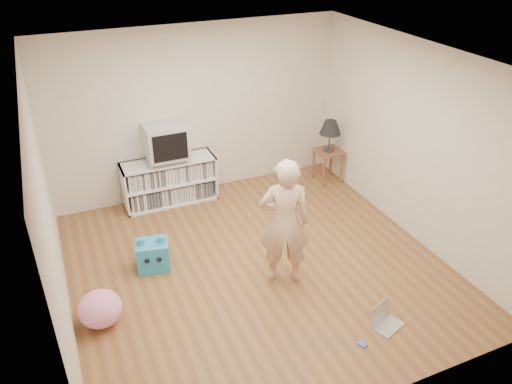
{
  "coord_description": "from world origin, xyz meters",
  "views": [
    {
      "loc": [
        -2.03,
        -4.63,
        3.93
      ],
      "look_at": [
        0.16,
        0.4,
        0.84
      ],
      "focal_mm": 35.0,
      "sensor_mm": 36.0,
      "label": 1
    }
  ],
  "objects": [
    {
      "name": "ground",
      "position": [
        0.0,
        0.0,
        0.0
      ],
      "size": [
        4.5,
        4.5,
        0.0
      ],
      "primitive_type": "plane",
      "color": "brown",
      "rests_on": "ground"
    },
    {
      "name": "walls",
      "position": [
        0.0,
        0.0,
        1.3
      ],
      "size": [
        4.52,
        4.52,
        2.6
      ],
      "color": "silver",
      "rests_on": "ground"
    },
    {
      "name": "ceiling",
      "position": [
        0.0,
        0.0,
        2.6
      ],
      "size": [
        4.5,
        4.5,
        0.01
      ],
      "primitive_type": "cube",
      "color": "white",
      "rests_on": "walls"
    },
    {
      "name": "media_unit",
      "position": [
        -0.57,
        2.04,
        0.35
      ],
      "size": [
        1.4,
        0.45,
        0.7
      ],
      "color": "white",
      "rests_on": "ground"
    },
    {
      "name": "dvd_deck",
      "position": [
        -0.57,
        2.02,
        0.73
      ],
      "size": [
        0.45,
        0.35,
        0.07
      ],
      "primitive_type": "cube",
      "color": "gray",
      "rests_on": "media_unit"
    },
    {
      "name": "crt_tv",
      "position": [
        -0.57,
        2.02,
        1.02
      ],
      "size": [
        0.6,
        0.53,
        0.5
      ],
      "color": "#B2B2B8",
      "rests_on": "dvd_deck"
    },
    {
      "name": "side_table",
      "position": [
        1.99,
        1.65,
        0.42
      ],
      "size": [
        0.42,
        0.42,
        0.55
      ],
      "color": "brown",
      "rests_on": "ground"
    },
    {
      "name": "table_lamp",
      "position": [
        1.99,
        1.65,
        0.94
      ],
      "size": [
        0.34,
        0.34,
        0.52
      ],
      "color": "#333333",
      "rests_on": "side_table"
    },
    {
      "name": "person",
      "position": [
        0.2,
        -0.34,
        0.81
      ],
      "size": [
        0.69,
        0.58,
        1.61
      ],
      "primitive_type": "imported",
      "rotation": [
        0.0,
        0.0,
        2.76
      ],
      "color": "#DAB095",
      "rests_on": "ground"
    },
    {
      "name": "laptop",
      "position": [
        0.86,
        -1.48,
        0.06
      ],
      "size": [
        0.4,
        0.36,
        0.23
      ],
      "rotation": [
        0.0,
        0.0,
        0.33
      ],
      "color": "silver",
      "rests_on": "ground"
    },
    {
      "name": "playing_cards",
      "position": [
        0.47,
        -1.65,
        0.01
      ],
      "size": [
        0.09,
        0.1,
        0.02
      ],
      "primitive_type": "cube",
      "rotation": [
        0.0,
        0.0,
        0.29
      ],
      "color": "#4A6DC7",
      "rests_on": "ground"
    },
    {
      "name": "plush_blue",
      "position": [
        -1.2,
        0.49,
        0.19
      ],
      "size": [
        0.45,
        0.39,
        0.46
      ],
      "rotation": [
        0.0,
        0.0,
        -0.19
      ],
      "color": "#248DCE",
      "rests_on": "ground"
    },
    {
      "name": "plush_pink",
      "position": [
        -1.95,
        -0.24,
        0.2
      ],
      "size": [
        0.58,
        0.58,
        0.4
      ],
      "primitive_type": "ellipsoid",
      "rotation": [
        0.0,
        0.0,
        -0.29
      ],
      "color": "pink",
      "rests_on": "ground"
    }
  ]
}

